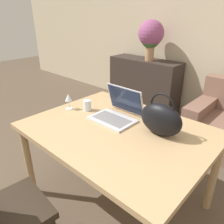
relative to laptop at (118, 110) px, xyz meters
The scene contains 7 objects.
dining_table 0.24m from the laptop, 49.66° to the right, with size 1.40×1.07×0.75m.
sideboard 2.06m from the laptop, 118.30° to the left, with size 1.24×0.40×0.86m.
laptop is the anchor object (origin of this frame).
drinking_glass 0.32m from the laptop, 165.15° to the right, with size 0.07×0.07×0.10m.
wine_glass 0.49m from the laptop, 158.85° to the right, with size 0.07×0.07×0.15m.
handbag 0.41m from the laptop, ahead, with size 0.33×0.15×0.32m.
flower_vase 1.98m from the laptop, 116.21° to the left, with size 0.40×0.40×0.62m.
Camera 1 is at (0.95, -0.39, 1.58)m, focal length 35.00 mm.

